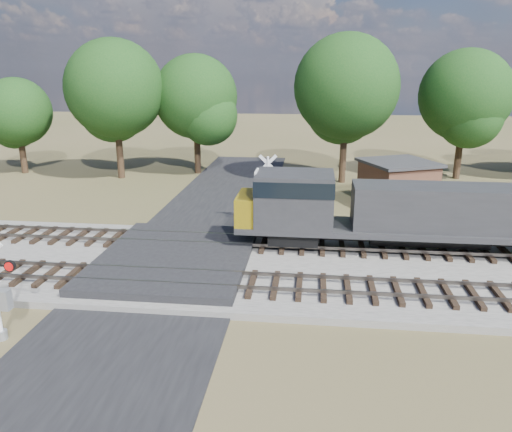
# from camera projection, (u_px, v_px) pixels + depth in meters

# --- Properties ---
(ground) EXTENTS (160.00, 160.00, 0.00)m
(ground) POSITION_uv_depth(u_px,v_px,m) (173.00, 270.00, 23.45)
(ground) COLOR #484826
(ground) RESTS_ON ground
(ballast_bed) EXTENTS (140.00, 10.00, 0.30)m
(ballast_bed) POSITION_uv_depth(u_px,v_px,m) (389.00, 272.00, 22.78)
(ballast_bed) COLOR gray
(ballast_bed) RESTS_ON ground
(road) EXTENTS (7.00, 60.00, 0.08)m
(road) POSITION_uv_depth(u_px,v_px,m) (173.00, 269.00, 23.44)
(road) COLOR black
(road) RESTS_ON ground
(crossing_panel) EXTENTS (7.00, 9.00, 0.62)m
(crossing_panel) POSITION_uv_depth(u_px,v_px,m) (175.00, 260.00, 23.84)
(crossing_panel) COLOR #262628
(crossing_panel) RESTS_ON ground
(track_near) EXTENTS (140.00, 2.60, 0.33)m
(track_near) POSITION_uv_depth(u_px,v_px,m) (231.00, 282.00, 21.09)
(track_near) COLOR black
(track_near) RESTS_ON ballast_bed
(track_far) EXTENTS (140.00, 2.60, 0.33)m
(track_far) POSITION_uv_depth(u_px,v_px,m) (247.00, 243.00, 25.84)
(track_far) COLOR black
(track_far) RESTS_ON ballast_bed
(crossing_signal_far) EXTENTS (1.73, 0.40, 4.29)m
(crossing_signal_far) POSITION_uv_depth(u_px,v_px,m) (266.00, 196.00, 29.58)
(crossing_signal_far) COLOR silver
(crossing_signal_far) RESTS_ON ground
(equipment_shed) EXTENTS (5.84, 5.84, 3.01)m
(equipment_shed) POSITION_uv_depth(u_px,v_px,m) (398.00, 182.00, 34.22)
(equipment_shed) COLOR #4F3221
(equipment_shed) RESTS_ON ground
(treeline) EXTENTS (80.36, 11.68, 11.98)m
(treeline) POSITION_uv_depth(u_px,v_px,m) (316.00, 94.00, 40.41)
(treeline) COLOR black
(treeline) RESTS_ON ground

